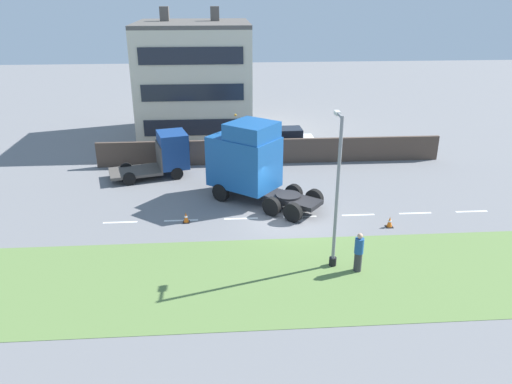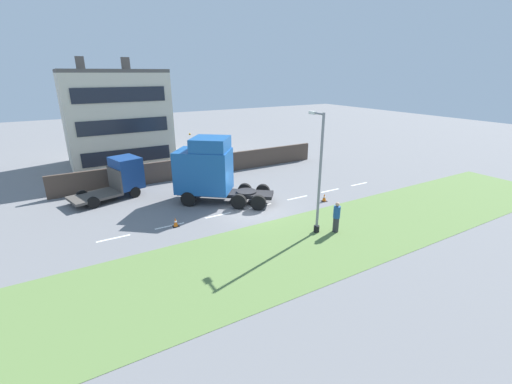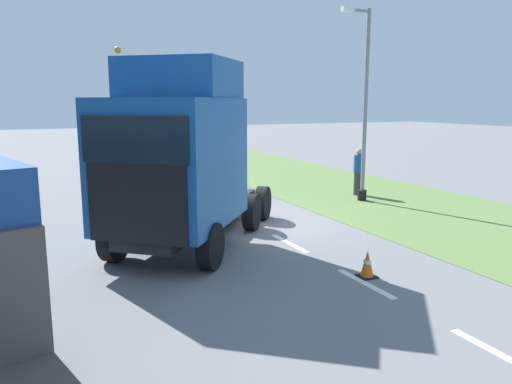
{
  "view_description": "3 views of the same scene",
  "coord_description": "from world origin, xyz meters",
  "views": [
    {
      "loc": [
        -24.2,
        3.44,
        11.49
      ],
      "look_at": [
        -2.57,
        1.88,
        2.58
      ],
      "focal_mm": 35.0,
      "sensor_mm": 36.0,
      "label": 1
    },
    {
      "loc": [
        -18.8,
        10.81,
        8.75
      ],
      "look_at": [
        -1.67,
        0.64,
        1.77
      ],
      "focal_mm": 24.0,
      "sensor_mm": 36.0,
      "label": 2
    },
    {
      "loc": [
        6.02,
        13.45,
        3.61
      ],
      "look_at": [
        0.23,
        0.93,
        1.11
      ],
      "focal_mm": 35.0,
      "sensor_mm": 36.0,
      "label": 3
    }
  ],
  "objects": [
    {
      "name": "grass_verge",
      "position": [
        -6.0,
        0.0,
        0.01
      ],
      "size": [
        7.0,
        44.0,
        0.01
      ],
      "color": "#607F42",
      "rests_on": "ground"
    },
    {
      "name": "flatbed_truck",
      "position": [
        7.08,
        6.99,
        1.49
      ],
      "size": [
        3.37,
        5.4,
        2.86
      ],
      "rotation": [
        0.0,
        0.0,
        3.4
      ],
      "color": "navy",
      "rests_on": "ground"
    },
    {
      "name": "boundary_wall",
      "position": [
        9.0,
        0.0,
        0.87
      ],
      "size": [
        0.25,
        24.0,
        1.74
      ],
      "color": "#4C3D33",
      "rests_on": "ground"
    },
    {
      "name": "pedestrian",
      "position": [
        -5.69,
        -2.34,
        0.9
      ],
      "size": [
        0.39,
        0.39,
        1.82
      ],
      "color": "#333338",
      "rests_on": "ground"
    },
    {
      "name": "building_block",
      "position": [
        16.95,
        5.44,
        4.52
      ],
      "size": [
        8.86,
        8.8,
        10.13
      ],
      "color": "beige",
      "rests_on": "ground"
    },
    {
      "name": "ground_plane",
      "position": [
        0.0,
        0.0,
        0.0
      ],
      "size": [
        120.0,
        120.0,
        0.0
      ],
      "primitive_type": "plane",
      "color": "slate",
      "rests_on": "ground"
    },
    {
      "name": "lamp_post",
      "position": [
        -5.08,
        -1.36,
        3.14
      ],
      "size": [
        1.28,
        0.32,
        6.8
      ],
      "color": "black",
      "rests_on": "ground"
    },
    {
      "name": "traffic_cone_lead",
      "position": [
        -1.56,
        -5.12,
        0.28
      ],
      "size": [
        0.36,
        0.36,
        0.58
      ],
      "color": "black",
      "rests_on": "ground"
    },
    {
      "name": "lorry_cab",
      "position": [
        2.73,
        1.95,
        2.3
      ],
      "size": [
        6.04,
        6.59,
        4.73
      ],
      "rotation": [
        0.0,
        0.0,
        -0.68
      ],
      "color": "black",
      "rests_on": "ground"
    },
    {
      "name": "parked_car",
      "position": [
        10.77,
        -1.05,
        0.99
      ],
      "size": [
        2.03,
        4.69,
        2.02
      ],
      "rotation": [
        0.0,
        0.0,
        0.03
      ],
      "color": "silver",
      "rests_on": "ground"
    },
    {
      "name": "lane_markings",
      "position": [
        0.0,
        -0.7,
        0.0
      ],
      "size": [
        0.16,
        21.0,
        0.0
      ],
      "color": "white",
      "rests_on": "ground"
    },
    {
      "name": "traffic_cone_trailing",
      "position": [
        -0.26,
        5.41,
        0.28
      ],
      "size": [
        0.36,
        0.36,
        0.58
      ],
      "color": "black",
      "rests_on": "ground"
    }
  ]
}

